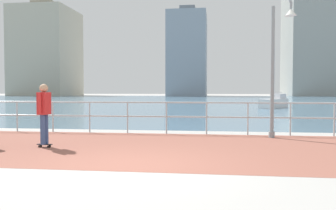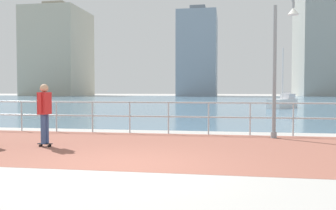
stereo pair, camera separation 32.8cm
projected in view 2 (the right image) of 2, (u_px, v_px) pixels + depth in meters
ground at (211, 102)px, 46.67m from camera, size 220.00×220.00×0.00m
brick_paving at (151, 147)px, 9.62m from camera, size 28.00×5.93×0.01m
harbor_water at (214, 100)px, 56.92m from camera, size 180.00×88.00×0.00m
waterfront_railing at (168, 112)px, 12.52m from camera, size 25.25×0.06×1.13m
lamppost at (280, 55)px, 11.25m from camera, size 0.82×0.36×4.79m
skateboarder at (45, 109)px, 9.60m from camera, size 0.40×0.55×1.69m
sailboat_blue at (283, 102)px, 30.78m from camera, size 2.96×3.72×5.18m
tower_brick at (58, 53)px, 107.59m from camera, size 16.08×17.81×27.54m
tower_beige at (198, 55)px, 98.28m from camera, size 10.22×16.64×24.22m
tower_glass at (321, 15)px, 97.94m from camera, size 11.89×17.99×46.04m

